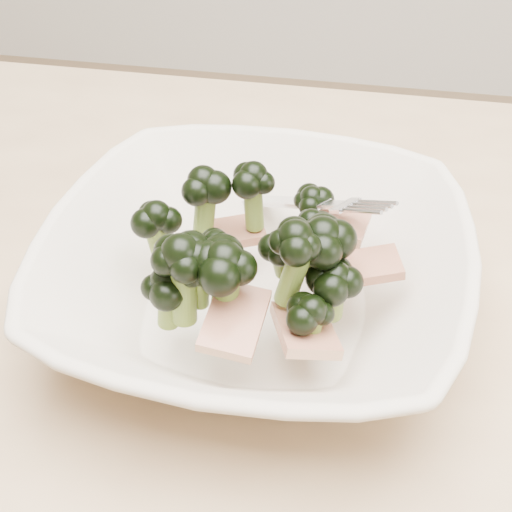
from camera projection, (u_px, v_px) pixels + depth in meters
name	position (u px, v px, depth m)	size (l,w,h in m)	color
dining_table	(355.00, 464.00, 0.52)	(1.20, 0.80, 0.75)	tan
broccoli_dish	(256.00, 271.00, 0.48)	(0.29, 0.29, 0.11)	beige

